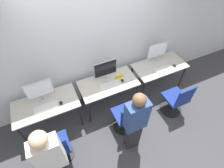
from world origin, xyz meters
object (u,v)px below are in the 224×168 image
object	(u,v)px
keyboard_center	(110,85)
mouse_right	(175,66)
person_left	(53,160)
keyboard_right	(164,69)
office_chair_right	(176,101)
office_chair_center	(126,118)
keyboard_left	(46,108)
mouse_center	(122,81)
monitor_center	(105,70)
monitor_left	(40,90)
office_chair_left	(58,150)
person_center	(135,122)
monitor_right	(157,51)
mouse_left	(61,103)

from	to	relation	value
keyboard_center	mouse_right	world-z (taller)	mouse_right
mouse_right	person_left	bearing A→B (deg)	-161.54
keyboard_right	office_chair_right	bearing A→B (deg)	-93.79
person_left	office_chair_center	world-z (taller)	person_left
keyboard_left	mouse_center	bearing A→B (deg)	0.36
monitor_center	office_chair_center	xyz separation A→B (m)	(0.07, -0.81, -0.62)
mouse_center	monitor_left	bearing A→B (deg)	172.56
office_chair_left	keyboard_center	distance (m)	1.51
keyboard_left	person_center	bearing A→B (deg)	-37.13
person_center	keyboard_left	bearing A→B (deg)	142.87
keyboard_left	monitor_left	bearing A→B (deg)	90.00
mouse_right	office_chair_right	xyz separation A→B (m)	(-0.32, -0.61, -0.38)
keyboard_center	monitor_left	bearing A→B (deg)	171.01
monitor_right	office_chair_center	bearing A→B (deg)	-143.82
person_left	monitor_center	distance (m)	1.82
keyboard_left	mouse_center	distance (m)	1.55
mouse_left	monitor_right	xyz separation A→B (m)	(2.26, 0.29, 0.24)
monitor_left	mouse_center	bearing A→B (deg)	-7.44
mouse_left	mouse_right	distance (m)	2.55
mouse_center	person_center	bearing A→B (deg)	-105.53
monitor_center	person_center	world-z (taller)	person_center
office_chair_center	office_chair_right	world-z (taller)	same
mouse_left	mouse_center	size ratio (longest dim) A/B	1.00
monitor_left	mouse_center	xyz separation A→B (m)	(1.55, -0.20, -0.24)
office_chair_center	office_chair_right	size ratio (longest dim) A/B	1.00
monitor_left	office_chair_center	bearing A→B (deg)	-31.41
office_chair_left	person_center	bearing A→B (deg)	-13.11
monitor_left	keyboard_center	distance (m)	1.31
keyboard_center	office_chair_center	xyz separation A→B (m)	(0.07, -0.62, -0.37)
person_center	office_chair_right	bearing A→B (deg)	13.19
mouse_right	person_center	bearing A→B (deg)	-149.71
person_left	monitor_center	bearing A→B (deg)	43.16
monitor_left	person_left	xyz separation A→B (m)	(-0.06, -1.24, -0.10)
mouse_center	office_chair_right	world-z (taller)	office_chair_right
office_chair_left	mouse_center	xyz separation A→B (m)	(1.58, 0.68, 0.38)
mouse_center	office_chair_right	distance (m)	1.23
monitor_right	keyboard_center	bearing A→B (deg)	-168.38
person_left	mouse_center	size ratio (longest dim) A/B	18.19
office_chair_center	monitor_left	bearing A→B (deg)	148.59
monitor_left	keyboard_left	world-z (taller)	monitor_left
person_center	monitor_left	bearing A→B (deg)	137.29
mouse_center	office_chair_right	bearing A→B (deg)	-36.49
keyboard_center	office_chair_center	bearing A→B (deg)	-83.58
monitor_left	person_center	world-z (taller)	person_center
keyboard_right	mouse_right	bearing A→B (deg)	-3.30
keyboard_center	office_chair_right	world-z (taller)	office_chair_right
office_chair_right	office_chair_center	bearing A→B (deg)	175.94
keyboard_left	office_chair_center	xyz separation A→B (m)	(1.34, -0.60, -0.37)
office_chair_center	mouse_right	distance (m)	1.62
monitor_left	person_left	size ratio (longest dim) A/B	0.29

